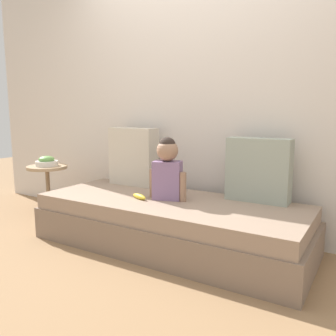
{
  "coord_description": "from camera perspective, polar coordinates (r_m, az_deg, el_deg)",
  "views": [
    {
      "loc": [
        1.36,
        -2.26,
        1.05
      ],
      "look_at": [
        -0.02,
        0.0,
        0.63
      ],
      "focal_mm": 37.25,
      "sensor_mm": 36.0,
      "label": 1
    }
  ],
  "objects": [
    {
      "name": "side_table",
      "position": [
        3.69,
        -19.11,
        -1.51
      ],
      "size": [
        0.39,
        0.39,
        0.52
      ],
      "color": "tan",
      "rests_on": "ground"
    },
    {
      "name": "ground_plane",
      "position": [
        2.84,
        0.28,
        -12.6
      ],
      "size": [
        12.0,
        12.0,
        0.0
      ],
      "primitive_type": "plane",
      "color": "#93704C"
    },
    {
      "name": "toddler",
      "position": [
        2.7,
        -0.09,
        -0.04
      ],
      "size": [
        0.33,
        0.2,
        0.49
      ],
      "color": "gray",
      "rests_on": "couch"
    },
    {
      "name": "couch",
      "position": [
        2.78,
        0.28,
        -9.04
      ],
      "size": [
        2.15,
        0.85,
        0.38
      ],
      "color": "#826C5B",
      "rests_on": "ground"
    },
    {
      "name": "banana",
      "position": [
        2.75,
        -4.73,
        -4.66
      ],
      "size": [
        0.17,
        0.1,
        0.04
      ],
      "primitive_type": "ellipsoid",
      "rotation": [
        0.0,
        0.0,
        -0.37
      ],
      "color": "yellow",
      "rests_on": "couch"
    },
    {
      "name": "fruit_bowl",
      "position": [
        3.67,
        -19.25,
        0.97
      ],
      "size": [
        0.22,
        0.22,
        0.1
      ],
      "color": "silver",
      "rests_on": "side_table"
    },
    {
      "name": "back_wall",
      "position": [
        3.13,
        5.66,
        12.5
      ],
      "size": [
        5.35,
        0.1,
        2.47
      ],
      "primitive_type": "cube",
      "color": "silver",
      "rests_on": "ground"
    },
    {
      "name": "throw_pillow_left",
      "position": [
        3.26,
        -5.7,
        1.88
      ],
      "size": [
        0.46,
        0.16,
        0.53
      ],
      "primitive_type": "cube",
      "color": "beige",
      "rests_on": "couch"
    },
    {
      "name": "throw_pillow_right",
      "position": [
        2.73,
        14.59,
        -0.31
      ],
      "size": [
        0.48,
        0.16,
        0.48
      ],
      "primitive_type": "cube",
      "color": "#99A393",
      "rests_on": "couch"
    }
  ]
}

